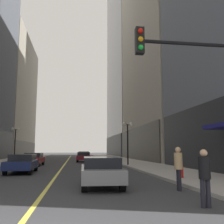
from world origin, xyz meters
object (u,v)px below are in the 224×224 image
at_px(pedestrian_in_tan_trench, 178,165).
at_px(traffic_light_near_right, 204,86).
at_px(car_white, 84,155).
at_px(pedestrian_in_black_coat, 205,173).
at_px(car_grey, 101,170).
at_px(car_navy, 22,163).
at_px(car_maroon, 84,156).
at_px(street_lamp_left_far, 15,137).
at_px(car_red, 34,159).
at_px(street_lamp_right_mid, 128,134).
at_px(fire_hydrant_right, 181,173).

bearing_deg(pedestrian_in_tan_trench, traffic_light_near_right, -91.10).
relative_size(car_white, traffic_light_near_right, 0.84).
bearing_deg(pedestrian_in_black_coat, car_grey, 118.55).
bearing_deg(car_navy, car_maroon, 73.25).
height_order(car_white, pedestrian_in_black_coat, pedestrian_in_black_coat).
relative_size(car_grey, street_lamp_left_far, 1.03).
xyz_separation_m(car_red, car_maroon, (5.37, 8.08, 0.00)).
bearing_deg(street_lamp_right_mid, traffic_light_near_right, -93.34).
height_order(car_navy, street_lamp_right_mid, street_lamp_right_mid).
height_order(street_lamp_left_far, fire_hydrant_right, street_lamp_left_far).
relative_size(car_red, fire_hydrant_right, 5.18).
distance_m(traffic_light_near_right, street_lamp_left_far, 28.89).
bearing_deg(street_lamp_right_mid, car_maroon, 112.09).
bearing_deg(car_maroon, pedestrian_in_tan_trench, -83.09).
relative_size(car_maroon, traffic_light_near_right, 0.76).
relative_size(pedestrian_in_black_coat, street_lamp_left_far, 0.38).
relative_size(car_navy, car_white, 0.98).
bearing_deg(traffic_light_near_right, fire_hydrant_right, 75.32).
bearing_deg(car_red, car_navy, -86.70).
distance_m(car_grey, traffic_light_near_right, 5.96).
bearing_deg(car_navy, pedestrian_in_black_coat, -58.73).
bearing_deg(fire_hydrant_right, street_lamp_right_mid, 92.37).
height_order(traffic_light_near_right, street_lamp_left_far, traffic_light_near_right).
xyz_separation_m(pedestrian_in_tan_trench, pedestrian_in_black_coat, (-0.46, -3.09, -0.06)).
bearing_deg(street_lamp_right_mid, pedestrian_in_black_coat, -94.51).
bearing_deg(pedestrian_in_black_coat, street_lamp_left_far, 112.80).
height_order(car_white, traffic_light_near_right, traffic_light_near_right).
bearing_deg(car_maroon, street_lamp_right_mid, -67.91).
bearing_deg(pedestrian_in_black_coat, car_maroon, 95.25).
bearing_deg(car_grey, fire_hydrant_right, 21.02).
bearing_deg(car_maroon, car_white, 88.32).
bearing_deg(pedestrian_in_black_coat, car_red, 111.24).
height_order(car_navy, traffic_light_near_right, traffic_light_near_right).
relative_size(pedestrian_in_tan_trench, street_lamp_right_mid, 0.40).
bearing_deg(car_navy, street_lamp_right_mid, 34.44).
height_order(car_grey, traffic_light_near_right, traffic_light_near_right).
relative_size(car_red, traffic_light_near_right, 0.73).
height_order(car_red, street_lamp_left_far, street_lamp_left_far).
xyz_separation_m(car_red, fire_hydrant_right, (9.96, -14.08, -0.32)).
bearing_deg(pedestrian_in_black_coat, car_white, 93.37).
xyz_separation_m(car_red, street_lamp_left_far, (-3.34, 6.38, 2.54)).
bearing_deg(pedestrian_in_tan_trench, car_navy, 130.65).
bearing_deg(fire_hydrant_right, traffic_light_near_right, -104.68).
bearing_deg(street_lamp_left_far, car_white, 54.09).
height_order(car_maroon, pedestrian_in_black_coat, pedestrian_in_black_coat).
distance_m(street_lamp_left_far, fire_hydrant_right, 24.58).
bearing_deg(street_lamp_right_mid, fire_hydrant_right, -87.63).
height_order(car_grey, car_red, same).
height_order(car_red, fire_hydrant_right, car_red).
distance_m(pedestrian_in_black_coat, traffic_light_near_right, 2.86).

